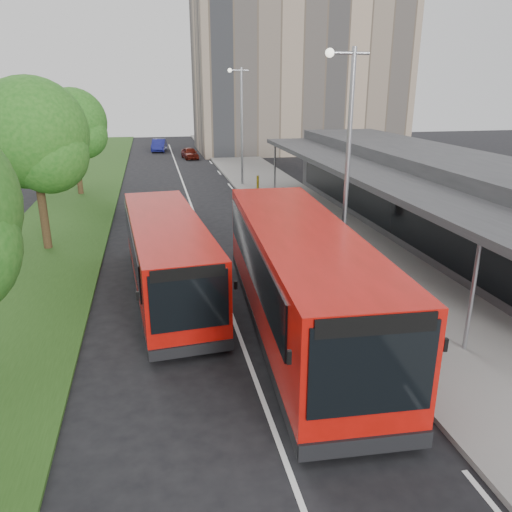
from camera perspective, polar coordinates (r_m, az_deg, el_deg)
The scene contains 17 objects.
ground at distance 15.58m, azimuth -2.41°, elevation -7.81°, with size 120.00×120.00×0.00m, color black.
pavement at distance 35.40m, azimuth 1.90°, elevation 7.67°, with size 5.00×80.00×0.15m, color gray.
grass_verge at distance 34.78m, azimuth -19.54°, elevation 6.34°, with size 5.00×80.00×0.10m, color #224416.
lane_centre_line at distance 29.66m, azimuth -7.19°, elevation 5.16°, with size 0.12×70.00×0.01m, color silver.
kerb_dashes at distance 33.92m, azimuth -2.17°, elevation 7.05°, with size 0.12×56.00×0.01m.
office_block at distance 58.07m, azimuth 4.79°, elevation 20.88°, with size 22.00×12.00×18.00m, color gray.
station_building at distance 25.83m, azimuth 19.01°, elevation 6.85°, with size 7.70×26.00×4.00m.
tree_mid at distance 23.40m, azimuth -24.12°, elevation 11.94°, with size 4.63×4.63×7.43m.
tree_far at distance 35.21m, azimuth -20.16°, elevation 13.70°, with size 4.33×4.33×6.90m.
lamp_post_near at distance 17.11m, azimuth 10.20°, elevation 10.96°, with size 1.44×0.28×8.00m.
lamp_post_far at distance 36.36m, azimuth -1.78°, elevation 15.35°, with size 1.44×0.28×8.00m.
bus_main at distance 14.58m, azimuth 5.01°, elevation -2.67°, with size 3.50×11.54×3.23m.
bus_second at distance 17.48m, azimuth -10.06°, elevation -0.08°, with size 3.22×9.79×2.72m.
litter_bin at distance 26.91m, azimuth 5.85°, elevation 5.08°, with size 0.50×0.50×0.90m, color #3B2018.
bollard at distance 34.38m, azimuth 0.20°, elevation 8.33°, with size 0.16×0.16×1.02m, color yellow.
car_near at distance 51.24m, azimuth -7.58°, elevation 11.59°, with size 1.33×3.30×1.12m, color #50120B.
car_far at distance 57.69m, azimuth -11.03°, elevation 12.32°, with size 1.40×4.02×1.32m, color navy.
Camera 1 is at (-2.19, -13.74, 7.02)m, focal length 35.00 mm.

